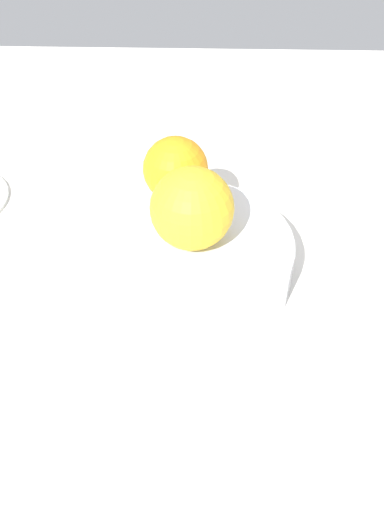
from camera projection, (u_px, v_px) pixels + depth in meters
The scene contains 4 objects.
ground_plane at pixel (192, 285), 56.42cm from camera, with size 110.00×110.00×2.00cm, color silver.
fruit_bowl at pixel (192, 261), 54.15cm from camera, with size 19.08×19.08×4.93cm.
orange_in_bowl_0 at pixel (187, 208), 49.82cm from camera, with size 7.52×7.52×7.52cm, color yellow.
orange_in_bowl_1 at pixel (176, 169), 55.25cm from camera, with size 6.44×6.44×6.44cm, color orange.
Camera 1 is at (-39.32, -1.12, 39.55)cm, focal length 39.70 mm.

